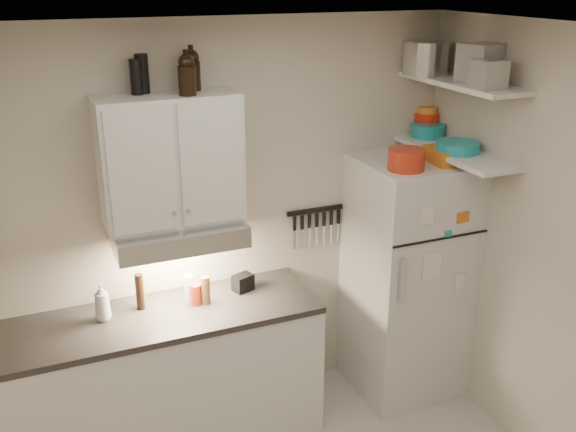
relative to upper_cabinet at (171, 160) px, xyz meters
name	(u,v)px	position (x,y,z in m)	size (l,w,h in m)	color
ceiling	(320,37)	(0.30, -1.33, 0.78)	(3.20, 3.00, 0.02)	white
back_wall	(216,226)	(0.30, 0.18, -0.53)	(3.20, 0.02, 2.60)	#BEB3A2
base_cabinet	(150,385)	(-0.25, -0.14, -1.39)	(2.10, 0.60, 0.88)	silver
countertop	(144,320)	(-0.25, -0.14, -0.93)	(2.10, 0.62, 0.04)	#2E2927
upper_cabinet	(171,160)	(0.00, 0.00, 0.00)	(0.80, 0.33, 0.75)	silver
range_hood	(178,234)	(0.00, -0.06, -0.44)	(0.76, 0.46, 0.12)	silver
fridge	(406,278)	(1.55, -0.18, -0.98)	(0.70, 0.68, 1.70)	silver
shelf_hi	(461,83)	(1.75, -0.31, 0.38)	(0.30, 0.95, 0.03)	silver
shelf_lo	(454,153)	(1.75, -0.31, -0.07)	(0.30, 0.95, 0.03)	silver
knife_strip	(316,210)	(1.00, 0.15, -0.51)	(0.42, 0.02, 0.03)	black
dutch_oven	(406,159)	(1.37, -0.34, -0.06)	(0.23, 0.23, 0.13)	#AF2A14
book_stack	(447,155)	(1.70, -0.30, -0.08)	(0.22, 0.27, 0.09)	#CB6B19
spice_jar	(439,155)	(1.65, -0.29, -0.08)	(0.06, 0.06, 0.10)	silver
stock_pot	(426,58)	(1.68, -0.01, 0.49)	(0.29, 0.29, 0.21)	silver
tin_a	(481,63)	(1.79, -0.42, 0.50)	(0.23, 0.21, 0.23)	#AAAAAD
tin_b	(488,74)	(1.70, -0.61, 0.47)	(0.16, 0.16, 0.16)	#AAAAAD
bowl_teal	(428,130)	(1.79, 0.06, 0.00)	(0.23, 0.23, 0.09)	teal
bowl_orange	(427,117)	(1.84, 0.15, 0.07)	(0.18, 0.18, 0.05)	red
bowl_yellow	(427,110)	(1.84, 0.15, 0.12)	(0.14, 0.14, 0.05)	orange
plates	(458,147)	(1.74, -0.35, -0.02)	(0.27, 0.27, 0.07)	teal
growler_a	(187,74)	(0.10, -0.08, 0.49)	(0.10, 0.10, 0.23)	black
growler_b	(192,69)	(0.17, 0.06, 0.49)	(0.10, 0.10, 0.24)	black
thermos_a	(142,74)	(-0.11, 0.08, 0.48)	(0.07, 0.07, 0.22)	black
thermos_b	(136,77)	(-0.15, 0.05, 0.47)	(0.07, 0.07, 0.19)	black
soap_bottle	(102,299)	(-0.47, -0.07, -0.77)	(0.10, 0.10, 0.26)	silver
pepper_mill	(205,290)	(0.14, -0.11, -0.81)	(0.06, 0.06, 0.18)	brown
oil_bottle	(141,291)	(-0.23, -0.01, -0.79)	(0.04, 0.04, 0.22)	#485A16
vinegar_bottle	(140,292)	(-0.25, -0.02, -0.79)	(0.05, 0.05, 0.23)	black
clear_bottle	(189,289)	(0.05, -0.05, -0.82)	(0.06, 0.06, 0.18)	silver
red_jar	(196,294)	(0.08, -0.10, -0.84)	(0.07, 0.07, 0.13)	#AF2A14
caddy	(243,283)	(0.41, -0.03, -0.85)	(0.12, 0.09, 0.11)	black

